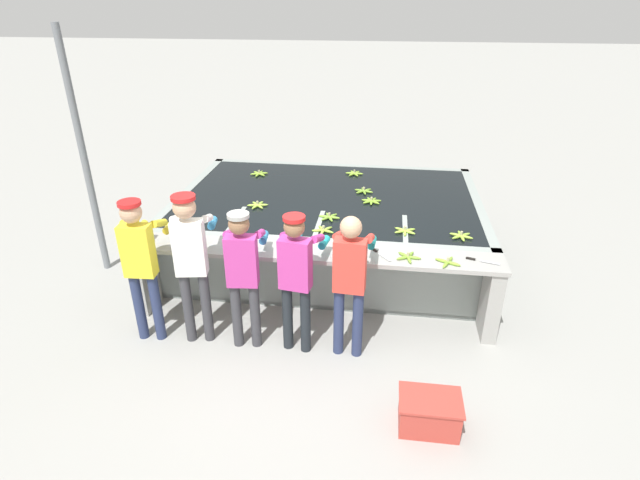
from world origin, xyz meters
The scene contains 24 objects.
ground_plane centered at (0.00, 0.00, 0.00)m, with size 80.00×80.00×0.00m, color #999993.
wash_tank centered at (0.00, 1.92, 0.46)m, with size 4.24×2.96×0.93m.
work_ledge centered at (0.00, 0.23, 0.65)m, with size 4.24×0.45×0.93m.
worker_0 centered at (-1.72, -0.31, 1.00)m, with size 0.43×0.73×1.65m.
worker_1 centered at (-1.17, -0.27, 1.05)m, with size 0.48×0.75×1.72m.
worker_2 centered at (-0.62, -0.29, 0.95)m, with size 0.45×0.73×1.57m.
worker_3 centered at (-0.06, -0.28, 0.95)m, with size 0.47×0.73×1.57m.
worker_4 centered at (0.49, -0.29, 0.95)m, with size 0.44×0.72×1.60m.
banana_bunch_floating_0 centered at (0.62, 1.76, 0.94)m, with size 0.28×0.27×0.08m.
banana_bunch_floating_1 centered at (-1.19, 2.69, 0.94)m, with size 0.27×0.28×0.08m.
banana_bunch_floating_2 centered at (0.11, 1.14, 0.94)m, with size 0.28×0.27×0.08m.
banana_bunch_floating_3 centered at (1.70, 0.80, 0.94)m, with size 0.27×0.28×0.08m.
banana_bunch_floating_4 centered at (1.05, 0.86, 0.94)m, with size 0.26×0.28×0.08m.
banana_bunch_floating_5 centered at (0.08, 0.74, 0.94)m, with size 0.28×0.27×0.08m.
banana_bunch_floating_6 centered at (0.30, 2.90, 0.94)m, with size 0.28×0.26×0.08m.
banana_bunch_floating_7 centered at (0.49, 2.14, 0.94)m, with size 0.28×0.28×0.08m.
banana_bunch_floating_8 centered at (-0.89, 1.41, 0.94)m, with size 0.28×0.28×0.08m.
banana_bunch_ledge_0 centered at (-0.81, 0.32, 0.95)m, with size 0.28×0.28×0.08m.
banana_bunch_ledge_1 centered at (1.07, 0.18, 0.95)m, with size 0.27×0.27×0.08m.
banana_bunch_ledge_2 centered at (1.49, 0.12, 0.95)m, with size 0.27×0.27×0.08m.
knife_0 centered at (1.81, 0.23, 0.94)m, with size 0.34×0.13×0.02m.
knife_1 centered at (0.75, 0.27, 0.94)m, with size 0.24×0.29×0.02m.
crate centered at (1.29, -1.25, 0.16)m, with size 0.55×0.39×0.32m.
support_post_left centered at (-3.05, 1.09, 1.60)m, with size 0.09×0.09×3.20m.
Camera 1 is at (0.77, -4.62, 3.48)m, focal length 28.00 mm.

